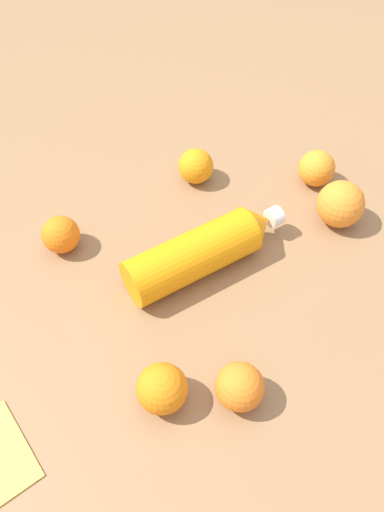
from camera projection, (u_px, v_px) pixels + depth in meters
The scene contains 8 objects.
ground_plane at pixel (229, 265), 0.87m from camera, with size 2.40×2.40×0.00m, color olive.
water_bottle at pixel (204, 250), 0.84m from camera, with size 0.29×0.16×0.08m.
orange_0 at pixel (340, 204), 0.91m from camera, with size 0.08×0.08×0.08m, color orange.
orange_1 at pixel (318, 169), 0.97m from camera, with size 0.07×0.07×0.07m, color orange.
orange_2 at pixel (162, 388), 0.70m from camera, with size 0.07×0.07×0.07m, color orange.
orange_3 at pixel (61, 235), 0.87m from camera, with size 0.06×0.06×0.06m, color orange.
orange_4 at pixel (240, 387), 0.70m from camera, with size 0.07×0.07×0.07m, color orange.
orange_5 at pixel (196, 166), 0.98m from camera, with size 0.07×0.07×0.07m, color orange.
Camera 1 is at (0.44, 0.30, 0.70)m, focal length 36.27 mm.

